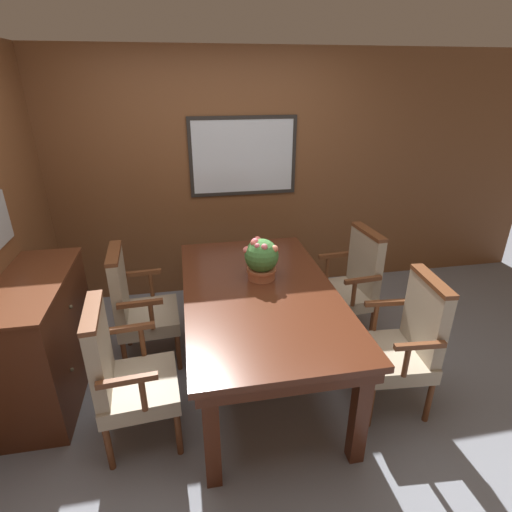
{
  "coord_description": "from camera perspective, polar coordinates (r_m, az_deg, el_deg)",
  "views": [
    {
      "loc": [
        -0.36,
        -2.21,
        2.18
      ],
      "look_at": [
        0.13,
        0.41,
        0.98
      ],
      "focal_mm": 28.0,
      "sensor_mm": 36.0,
      "label": 1
    }
  ],
  "objects": [
    {
      "name": "potted_plant",
      "position": [
        2.97,
        0.76,
        -0.34
      ],
      "size": [
        0.26,
        0.25,
        0.33
      ],
      "color": "#B2603D",
      "rests_on": "dining_table"
    },
    {
      "name": "chair_right_far",
      "position": [
        3.64,
        13.45,
        -3.55
      ],
      "size": [
        0.51,
        0.57,
        0.99
      ],
      "rotation": [
        0.0,
        0.0,
        -1.48
      ],
      "color": "brown",
      "rests_on": "ground_plane"
    },
    {
      "name": "dining_table",
      "position": [
        2.93,
        0.54,
        -6.47
      ],
      "size": [
        1.08,
        1.9,
        0.78
      ],
      "color": "#4C2314",
      "rests_on": "ground_plane"
    },
    {
      "name": "wall_back",
      "position": [
        4.15,
        -5.33,
        10.87
      ],
      "size": [
        7.2,
        0.08,
        2.45
      ],
      "color": "brown",
      "rests_on": "ground_plane"
    },
    {
      "name": "chair_left_far",
      "position": [
        3.34,
        -16.63,
        -6.64
      ],
      "size": [
        0.5,
        0.56,
        0.99
      ],
      "rotation": [
        0.0,
        0.0,
        1.63
      ],
      "color": "brown",
      "rests_on": "ground_plane"
    },
    {
      "name": "ground_plane",
      "position": [
        3.12,
        -0.94,
        -19.95
      ],
      "size": [
        14.0,
        14.0,
        0.0
      ],
      "primitive_type": "plane",
      "color": "gray"
    },
    {
      "name": "chair_right_near",
      "position": [
        2.98,
        20.5,
        -11.24
      ],
      "size": [
        0.51,
        0.57,
        0.99
      ],
      "rotation": [
        0.0,
        0.0,
        -1.65
      ],
      "color": "brown",
      "rests_on": "ground_plane"
    },
    {
      "name": "sideboard_cabinet",
      "position": [
        3.27,
        -28.04,
        -10.48
      ],
      "size": [
        0.46,
        1.12,
        0.93
      ],
      "color": "#512816",
      "rests_on": "ground_plane"
    },
    {
      "name": "chair_left_near",
      "position": [
        2.67,
        -18.35,
        -15.59
      ],
      "size": [
        0.51,
        0.57,
        0.99
      ],
      "rotation": [
        0.0,
        0.0,
        1.65
      ],
      "color": "brown",
      "rests_on": "ground_plane"
    }
  ]
}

